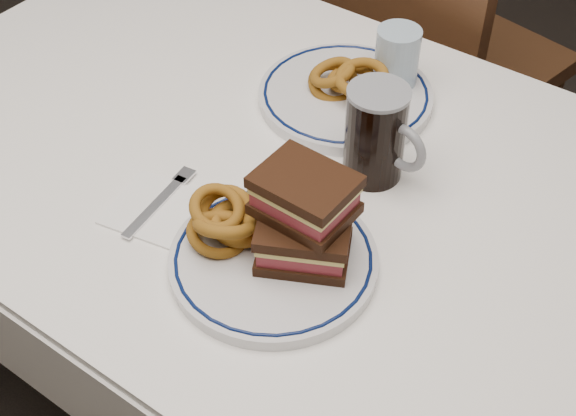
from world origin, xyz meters
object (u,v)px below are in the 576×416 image
Objects in this scene: chair_far at (422,48)px; beer_mug at (377,134)px; far_plate at (346,95)px; main_plate at (273,260)px; reuben_sandwich at (304,218)px.

chair_far is 6.72× the size of beer_mug.
far_plate is at bearing -78.09° from chair_far.
main_plate is 0.38m from far_plate.
reuben_sandwich is 0.37m from far_plate.
far_plate is at bearing 108.52° from main_plate.
beer_mug is at bearing -69.22° from chair_far.
far_plate is (-0.15, 0.33, -0.07)m from reuben_sandwich.
reuben_sandwich is at bearing 51.08° from main_plate.
beer_mug is (-0.02, 0.20, -0.00)m from reuben_sandwich.
chair_far is 0.91m from reuben_sandwich.
chair_far reaches higher than main_plate.
chair_far is 3.51× the size of far_plate.
far_plate is at bearing 114.11° from reuben_sandwich.
main_plate and far_plate have the same top height.
chair_far is at bearing 104.74° from main_plate.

